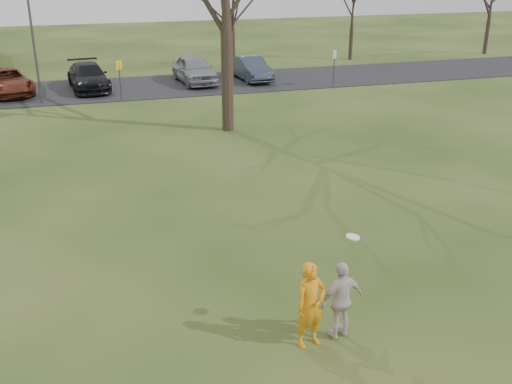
{
  "coord_description": "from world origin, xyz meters",
  "views": [
    {
      "loc": [
        -4.09,
        -9.75,
        7.23
      ],
      "look_at": [
        0.0,
        4.0,
        1.5
      ],
      "focal_mm": 42.18,
      "sensor_mm": 36.0,
      "label": 1
    }
  ],
  "objects_px": {
    "car_4": "(194,69)",
    "car_5": "(251,68)",
    "car_3": "(88,77)",
    "catching_play": "(341,299)",
    "player_defender": "(311,305)",
    "car_2": "(6,81)",
    "lamp_post": "(31,24)"
  },
  "relations": [
    {
      "from": "car_2",
      "to": "car_3",
      "type": "distance_m",
      "value": 4.3
    },
    {
      "from": "catching_play",
      "to": "car_3",
      "type": "bearing_deg",
      "value": 98.75
    },
    {
      "from": "catching_play",
      "to": "lamp_post",
      "type": "relative_size",
      "value": 0.35
    },
    {
      "from": "player_defender",
      "to": "catching_play",
      "type": "xyz_separation_m",
      "value": [
        0.67,
        0.05,
        -0.02
      ]
    },
    {
      "from": "player_defender",
      "to": "car_5",
      "type": "distance_m",
      "value": 26.42
    },
    {
      "from": "player_defender",
      "to": "car_4",
      "type": "height_order",
      "value": "player_defender"
    },
    {
      "from": "lamp_post",
      "to": "player_defender",
      "type": "bearing_deg",
      "value": -75.93
    },
    {
      "from": "player_defender",
      "to": "car_4",
      "type": "distance_m",
      "value": 25.98
    },
    {
      "from": "car_3",
      "to": "car_4",
      "type": "bearing_deg",
      "value": -4.19
    },
    {
      "from": "car_2",
      "to": "lamp_post",
      "type": "height_order",
      "value": "lamp_post"
    },
    {
      "from": "player_defender",
      "to": "car_5",
      "type": "xyz_separation_m",
      "value": [
        6.23,
        25.68,
        -0.17
      ]
    },
    {
      "from": "player_defender",
      "to": "lamp_post",
      "type": "height_order",
      "value": "lamp_post"
    },
    {
      "from": "car_3",
      "to": "catching_play",
      "type": "bearing_deg",
      "value": -86.36
    },
    {
      "from": "lamp_post",
      "to": "car_3",
      "type": "bearing_deg",
      "value": 47.72
    },
    {
      "from": "car_2",
      "to": "catching_play",
      "type": "height_order",
      "value": "catching_play"
    },
    {
      "from": "car_3",
      "to": "car_4",
      "type": "distance_m",
      "value": 6.07
    },
    {
      "from": "car_2",
      "to": "car_4",
      "type": "relative_size",
      "value": 1.04
    },
    {
      "from": "car_3",
      "to": "lamp_post",
      "type": "xyz_separation_m",
      "value": [
        -2.48,
        -2.73,
        3.22
      ]
    },
    {
      "from": "catching_play",
      "to": "player_defender",
      "type": "bearing_deg",
      "value": -175.64
    },
    {
      "from": "car_4",
      "to": "car_3",
      "type": "bearing_deg",
      "value": 175.99
    },
    {
      "from": "car_2",
      "to": "player_defender",
      "type": "bearing_deg",
      "value": -89.0
    },
    {
      "from": "car_2",
      "to": "catching_play",
      "type": "bearing_deg",
      "value": -87.6
    },
    {
      "from": "player_defender",
      "to": "car_3",
      "type": "height_order",
      "value": "player_defender"
    },
    {
      "from": "car_4",
      "to": "player_defender",
      "type": "bearing_deg",
      "value": -101.09
    },
    {
      "from": "car_3",
      "to": "car_5",
      "type": "distance_m",
      "value": 9.51
    },
    {
      "from": "catching_play",
      "to": "lamp_post",
      "type": "distance_m",
      "value": 24.03
    },
    {
      "from": "car_3",
      "to": "car_5",
      "type": "height_order",
      "value": "car_3"
    },
    {
      "from": "player_defender",
      "to": "car_4",
      "type": "bearing_deg",
      "value": 70.68
    },
    {
      "from": "car_3",
      "to": "car_5",
      "type": "bearing_deg",
      "value": -5.4
    },
    {
      "from": "car_4",
      "to": "car_5",
      "type": "bearing_deg",
      "value": -7.36
    },
    {
      "from": "car_3",
      "to": "car_5",
      "type": "relative_size",
      "value": 1.18
    },
    {
      "from": "car_4",
      "to": "car_5",
      "type": "relative_size",
      "value": 1.11
    }
  ]
}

